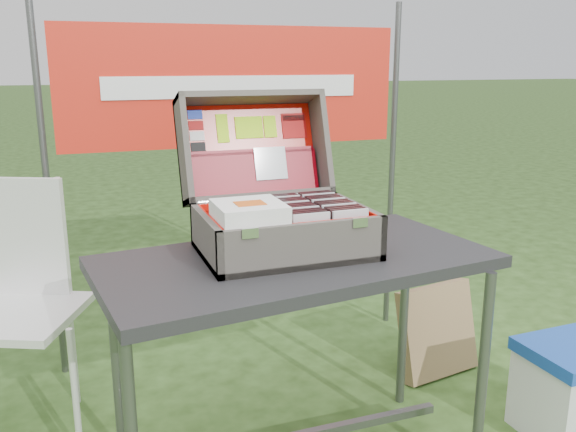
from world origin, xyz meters
name	(u,v)px	position (x,y,z in m)	size (l,w,h in m)	color
table	(296,366)	(-0.08, 0.08, 0.40)	(1.27, 0.64, 0.79)	#2A2A2C
table_top	(296,262)	(-0.08, 0.08, 0.77)	(1.27, 0.64, 0.04)	#2A2A2C
table_leg_fr	(482,378)	(0.50, -0.18, 0.38)	(0.04, 0.04, 0.75)	#59595B
table_leg_bl	(117,365)	(-0.66, 0.34, 0.38)	(0.04, 0.04, 0.75)	#59595B
table_leg_br	(404,319)	(0.50, 0.34, 0.38)	(0.04, 0.04, 0.75)	#59595B
suitcase	(278,176)	(-0.10, 0.19, 1.04)	(0.55, 0.55, 0.50)	#635F56
suitcase_base_bottom	(285,249)	(-0.10, 0.13, 0.81)	(0.55, 0.39, 0.02)	#635F56
suitcase_base_wall_front	(305,247)	(-0.10, -0.06, 0.87)	(0.55, 0.02, 0.15)	#635F56
suitcase_base_wall_back	(267,218)	(-0.10, 0.31, 0.87)	(0.55, 0.02, 0.15)	#635F56
suitcase_base_wall_left	(206,239)	(-0.37, 0.13, 0.87)	(0.02, 0.39, 0.15)	#635F56
suitcase_base_wall_right	(357,224)	(0.16, 0.13, 0.87)	(0.02, 0.39, 0.15)	#635F56
suitcase_liner_floor	(285,245)	(-0.10, 0.13, 0.82)	(0.51, 0.35, 0.01)	#ED1200
suitcase_latch_left	(250,233)	(-0.28, -0.07, 0.93)	(0.05, 0.01, 0.03)	silver
suitcase_latch_right	(360,222)	(0.07, -0.07, 0.93)	(0.05, 0.01, 0.03)	silver
suitcase_hinge	(266,198)	(-0.10, 0.32, 0.94)	(0.02, 0.02, 0.49)	silver
suitcase_lid_back	(250,150)	(-0.10, 0.51, 1.09)	(0.55, 0.39, 0.02)	#635F56
suitcase_lid_rim_far	(249,98)	(-0.10, 0.51, 1.28)	(0.55, 0.02, 0.15)	#635F56
suitcase_lid_rim_near	(260,197)	(-0.10, 0.40, 0.93)	(0.55, 0.02, 0.15)	#635F56
suitcase_lid_rim_left	(184,151)	(-0.37, 0.45, 1.10)	(0.02, 0.39, 0.15)	#635F56
suitcase_lid_rim_right	(320,144)	(0.16, 0.45, 1.10)	(0.02, 0.39, 0.15)	#635F56
suitcase_lid_liner	(251,150)	(-0.10, 0.50, 1.09)	(0.50, 0.35, 0.01)	#ED1200
suitcase_liner_wall_front	(304,242)	(-0.10, -0.04, 0.88)	(0.51, 0.01, 0.13)	#ED1200
suitcase_liner_wall_back	(268,216)	(-0.10, 0.30, 0.88)	(0.51, 0.01, 0.13)	#ED1200
suitcase_liner_wall_left	(210,235)	(-0.35, 0.13, 0.88)	(0.01, 0.35, 0.13)	#ED1200
suitcase_liner_wall_right	(353,222)	(0.15, 0.13, 0.88)	(0.01, 0.35, 0.13)	#ED1200
suitcase_lid_pocket	(255,173)	(-0.10, 0.45, 1.01)	(0.49, 0.16, 0.03)	#77010A
suitcase_pocket_edge	(253,152)	(-0.10, 0.47, 1.09)	(0.48, 0.02, 0.02)	#77010A
suitcase_pocket_cd	(270,163)	(-0.04, 0.45, 1.04)	(0.12, 0.12, 0.01)	silver
lid_sticker_cc_a	(195,115)	(-0.30, 0.54, 1.22)	(0.05, 0.03, 0.00)	#1933B2
lid_sticker_cc_b	(196,125)	(-0.30, 0.53, 1.19)	(0.05, 0.03, 0.00)	#9E0706
lid_sticker_cc_c	(197,136)	(-0.30, 0.51, 1.15)	(0.05, 0.03, 0.00)	white
lid_sticker_cc_d	(198,147)	(-0.30, 0.50, 1.11)	(0.05, 0.03, 0.00)	black
lid_card_neon_tall	(223,128)	(-0.21, 0.52, 1.17)	(0.04, 0.11, 0.00)	#ADF608
lid_card_neon_main	(249,127)	(-0.10, 0.52, 1.17)	(0.11, 0.08, 0.00)	#ADF608
lid_card_neon_small	(270,127)	(-0.02, 0.52, 1.17)	(0.05, 0.08, 0.00)	#ADF608
lid_sticker_band	(294,126)	(0.08, 0.52, 1.17)	(0.10, 0.10, 0.00)	#9E0706
lid_sticker_band_bar	(293,118)	(0.08, 0.53, 1.20)	(0.09, 0.02, 0.00)	black
cd_left_0	(311,235)	(-0.07, -0.02, 0.89)	(0.12, 0.01, 0.14)	silver
cd_left_1	(309,233)	(-0.07, 0.00, 0.89)	(0.12, 0.01, 0.14)	black
cd_left_2	(306,232)	(-0.07, 0.02, 0.89)	(0.12, 0.01, 0.14)	black
cd_left_3	(304,230)	(-0.07, 0.04, 0.89)	(0.12, 0.01, 0.14)	black
cd_left_4	(301,228)	(-0.07, 0.06, 0.89)	(0.12, 0.01, 0.14)	silver
cd_left_5	(299,227)	(-0.07, 0.09, 0.89)	(0.12, 0.01, 0.14)	black
cd_left_6	(296,225)	(-0.07, 0.11, 0.89)	(0.12, 0.01, 0.14)	black
cd_left_7	(294,223)	(-0.07, 0.13, 0.89)	(0.12, 0.01, 0.14)	black
cd_left_8	(292,222)	(-0.07, 0.15, 0.89)	(0.12, 0.01, 0.14)	silver
cd_left_9	(290,220)	(-0.07, 0.17, 0.89)	(0.12, 0.01, 0.14)	black
cd_left_10	(287,219)	(-0.07, 0.19, 0.89)	(0.12, 0.01, 0.14)	black
cd_left_11	(285,217)	(-0.07, 0.21, 0.89)	(0.12, 0.01, 0.14)	black
cd_left_12	(283,216)	(-0.07, 0.24, 0.89)	(0.12, 0.01, 0.14)	silver
cd_left_13	(281,214)	(-0.07, 0.26, 0.89)	(0.12, 0.01, 0.14)	black
cd_left_14	(279,213)	(-0.07, 0.28, 0.89)	(0.12, 0.01, 0.14)	black
cd_right_0	(350,231)	(0.06, -0.02, 0.89)	(0.12, 0.01, 0.14)	silver
cd_right_1	(347,230)	(0.06, 0.00, 0.89)	(0.12, 0.01, 0.14)	black
cd_right_2	(344,228)	(0.06, 0.02, 0.89)	(0.12, 0.01, 0.14)	black
cd_right_3	(341,226)	(0.06, 0.04, 0.89)	(0.12, 0.01, 0.14)	black
cd_right_4	(339,225)	(0.06, 0.06, 0.89)	(0.12, 0.01, 0.14)	silver
cd_right_5	(336,223)	(0.06, 0.09, 0.89)	(0.12, 0.01, 0.14)	black
cd_right_6	(333,221)	(0.06, 0.11, 0.89)	(0.12, 0.01, 0.14)	black
cd_right_7	(331,220)	(0.06, 0.13, 0.89)	(0.12, 0.01, 0.14)	black
cd_right_8	(328,218)	(0.06, 0.15, 0.89)	(0.12, 0.01, 0.14)	silver
cd_right_9	(326,217)	(0.06, 0.17, 0.89)	(0.12, 0.01, 0.14)	black
cd_right_10	(323,216)	(0.06, 0.19, 0.89)	(0.12, 0.01, 0.14)	black
cd_right_11	(321,214)	(0.06, 0.21, 0.89)	(0.12, 0.01, 0.14)	black
cd_right_12	(318,213)	(0.06, 0.24, 0.89)	(0.12, 0.01, 0.14)	silver
cd_right_13	(316,211)	(0.06, 0.26, 0.89)	(0.12, 0.01, 0.14)	black
cd_right_14	(314,210)	(0.06, 0.28, 0.89)	(0.12, 0.01, 0.14)	black
songbook_0	(249,218)	(-0.24, 0.05, 0.94)	(0.21, 0.21, 0.01)	white
songbook_1	(249,216)	(-0.24, 0.05, 0.95)	(0.21, 0.21, 0.01)	white
songbook_2	(249,215)	(-0.24, 0.05, 0.95)	(0.21, 0.21, 0.01)	white
songbook_3	(249,213)	(-0.24, 0.05, 0.96)	(0.21, 0.21, 0.01)	white
songbook_4	(249,212)	(-0.24, 0.05, 0.96)	(0.21, 0.21, 0.01)	white
songbook_5	(249,210)	(-0.24, 0.05, 0.97)	(0.21, 0.21, 0.01)	white
songbook_6	(249,208)	(-0.24, 0.05, 0.97)	(0.21, 0.21, 0.01)	white
songbook_7	(249,207)	(-0.24, 0.05, 0.98)	(0.21, 0.21, 0.01)	white
songbook_8	(249,205)	(-0.24, 0.05, 0.98)	(0.21, 0.21, 0.01)	white
songbook_9	(249,204)	(-0.24, 0.05, 0.99)	(0.21, 0.21, 0.01)	white
songbook_graphic	(250,203)	(-0.24, 0.04, 0.99)	(0.09, 0.07, 0.00)	#D85919
cooler	(576,388)	(1.02, -0.09, 0.19)	(0.42, 0.32, 0.37)	white
cooler_body	(576,394)	(1.02, -0.09, 0.16)	(0.40, 0.30, 0.32)	white
chair	(14,319)	(-0.99, 0.61, 0.49)	(0.45, 0.49, 0.98)	silver
chair_seat	(14,316)	(-0.99, 0.61, 0.50)	(0.45, 0.45, 0.03)	silver
chair_backrest	(10,237)	(-0.99, 0.82, 0.75)	(0.45, 0.03, 0.47)	silver
chair_leg_fr	(75,393)	(-0.80, 0.42, 0.25)	(0.02, 0.02, 0.50)	silver
chair_leg_br	(73,348)	(-0.80, 0.80, 0.25)	(0.02, 0.02, 0.50)	silver
chair_upright_right	(62,235)	(-0.80, 0.82, 0.74)	(0.02, 0.02, 0.47)	silver
cardboard_box	(437,330)	(0.78, 0.50, 0.21)	(0.40, 0.06, 0.42)	#977C4F
banner_post_left	(48,195)	(-0.85, 1.10, 0.85)	(0.03, 0.03, 1.70)	#59595B
banner_post_right	(392,171)	(0.85, 1.10, 0.85)	(0.03, 0.03, 1.70)	#59595B
banner	(235,87)	(0.00, 1.09, 1.30)	(1.60, 0.01, 0.55)	red
banner_text	(236,87)	(0.00, 1.08, 1.30)	(1.20, 0.00, 0.10)	white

